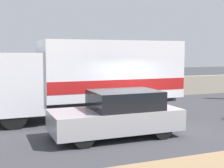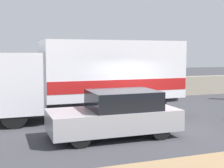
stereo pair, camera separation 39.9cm
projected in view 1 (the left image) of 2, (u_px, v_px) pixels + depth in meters
name	position (u px, v px, depth m)	size (l,w,h in m)	color
ground_plane	(143.00, 131.00, 10.79)	(80.00, 80.00, 0.00)	#38383D
stone_wall_backdrop	(82.00, 90.00, 17.68)	(60.00, 0.35, 1.20)	#A39984
box_truck	(90.00, 76.00, 13.01)	(8.09, 2.54, 3.20)	silver
car_hatchback	(118.00, 114.00, 10.04)	(4.15, 1.82, 1.50)	#9E9EA3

